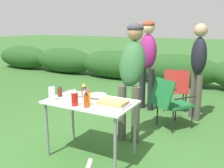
% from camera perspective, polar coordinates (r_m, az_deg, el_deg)
% --- Properties ---
extents(ground_plane, '(60.00, 60.00, 0.00)m').
position_cam_1_polar(ground_plane, '(3.40, -4.73, -15.87)').
color(ground_plane, '#336028').
extents(shrub_hedge, '(14.40, 0.90, 0.88)m').
position_cam_1_polar(shrub_hedge, '(7.21, 14.74, 3.17)').
color(shrub_hedge, '#234C1E').
rests_on(shrub_hedge, ground).
extents(folding_table, '(1.10, 0.64, 0.74)m').
position_cam_1_polar(folding_table, '(3.13, -4.96, -5.22)').
color(folding_table, white).
rests_on(folding_table, ground).
extents(food_tray, '(0.38, 0.25, 0.06)m').
position_cam_1_polar(food_tray, '(2.93, 0.16, -4.36)').
color(food_tray, '#9E9EA3').
rests_on(food_tray, folding_table).
extents(plate_stack, '(0.22, 0.22, 0.04)m').
position_cam_1_polar(plate_stack, '(3.30, -9.20, -2.67)').
color(plate_stack, white).
rests_on(plate_stack, folding_table).
extents(mixing_bowl, '(0.24, 0.24, 0.06)m').
position_cam_1_polar(mixing_bowl, '(3.24, -3.15, -2.59)').
color(mixing_bowl, silver).
rests_on(mixing_bowl, folding_table).
extents(paper_cup_stack, '(0.08, 0.08, 0.16)m').
position_cam_1_polar(paper_cup_stack, '(3.21, -13.57, -2.17)').
color(paper_cup_stack, white).
rests_on(paper_cup_stack, folding_table).
extents(mustard_bottle, '(0.07, 0.07, 0.19)m').
position_cam_1_polar(mustard_bottle, '(2.95, -5.59, -3.03)').
color(mustard_bottle, yellow).
rests_on(mustard_bottle, folding_table).
extents(beer_bottle, '(0.06, 0.06, 0.20)m').
position_cam_1_polar(beer_bottle, '(3.21, -6.45, -1.59)').
color(beer_bottle, brown).
rests_on(beer_bottle, folding_table).
extents(hot_sauce_bottle, '(0.06, 0.06, 0.19)m').
position_cam_1_polar(hot_sauce_bottle, '(2.85, -5.91, -3.63)').
color(hot_sauce_bottle, '#CC4214').
rests_on(hot_sauce_bottle, folding_table).
extents(mayo_bottle, '(0.06, 0.06, 0.15)m').
position_cam_1_polar(mayo_bottle, '(3.14, -6.13, -2.38)').
color(mayo_bottle, silver).
rests_on(mayo_bottle, folding_table).
extents(bbq_sauce_bottle, '(0.06, 0.06, 0.15)m').
position_cam_1_polar(bbq_sauce_bottle, '(3.35, -11.85, -1.64)').
color(bbq_sauce_bottle, '#562314').
rests_on(bbq_sauce_bottle, folding_table).
extents(ketchup_bottle, '(0.08, 0.08, 0.20)m').
position_cam_1_polar(ketchup_bottle, '(2.93, -8.54, -3.09)').
color(ketchup_bottle, red).
rests_on(ketchup_bottle, folding_table).
extents(standing_person_in_gray_fleece, '(0.43, 0.54, 1.68)m').
position_cam_1_polar(standing_person_in_gray_fleece, '(3.56, 4.59, 3.59)').
color(standing_person_in_gray_fleece, '#4C473D').
rests_on(standing_person_in_gray_fleece, ground).
extents(standing_person_in_dark_puffer, '(0.43, 0.36, 1.74)m').
position_cam_1_polar(standing_person_in_dark_puffer, '(4.90, 8.14, 6.50)').
color(standing_person_in_dark_puffer, black).
rests_on(standing_person_in_dark_puffer, ground).
extents(standing_person_in_navy_coat, '(0.39, 0.40, 1.69)m').
position_cam_1_polar(standing_person_in_navy_coat, '(4.57, 19.12, 4.77)').
color(standing_person_in_navy_coat, '#4C473D').
rests_on(standing_person_in_navy_coat, ground).
extents(camp_chair_green_behind_table, '(0.72, 0.75, 0.83)m').
position_cam_1_polar(camp_chair_green_behind_table, '(4.15, 13.12, -3.68)').
color(camp_chair_green_behind_table, '#19602D').
rests_on(camp_chair_green_behind_table, ground).
extents(camp_chair_near_hedge, '(0.63, 0.71, 0.83)m').
position_cam_1_polar(camp_chair_near_hedge, '(5.05, 14.30, -0.72)').
color(camp_chair_near_hedge, maroon).
rests_on(camp_chair_near_hedge, ground).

